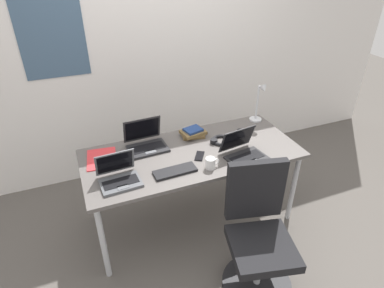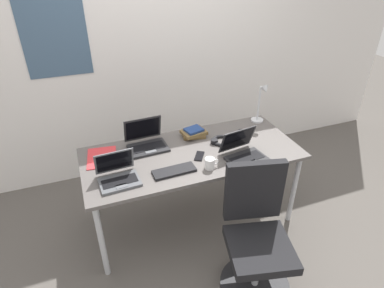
# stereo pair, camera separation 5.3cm
# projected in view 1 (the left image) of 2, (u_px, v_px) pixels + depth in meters

# --- Properties ---
(ground_plane) EXTENTS (12.00, 12.00, 0.00)m
(ground_plane) POSITION_uv_depth(u_px,v_px,m) (192.00, 217.00, 3.12)
(ground_plane) COLOR #56514C
(wall_back) EXTENTS (6.00, 0.13, 2.60)m
(wall_back) POSITION_uv_depth(u_px,v_px,m) (151.00, 51.00, 3.31)
(wall_back) COLOR silver
(wall_back) RESTS_ON ground_plane
(desk) EXTENTS (1.80, 0.80, 0.74)m
(desk) POSITION_uv_depth(u_px,v_px,m) (192.00, 158.00, 2.76)
(desk) COLOR #595451
(desk) RESTS_ON ground_plane
(desk_lamp) EXTENTS (0.12, 0.18, 0.40)m
(desk_lamp) POSITION_uv_depth(u_px,v_px,m) (259.00, 103.00, 3.10)
(desk_lamp) COLOR silver
(desk_lamp) RESTS_ON desk
(laptop_back_right) EXTENTS (0.30, 0.27, 0.21)m
(laptop_back_right) POSITION_uv_depth(u_px,v_px,m) (119.00, 177.00, 2.37)
(laptop_back_right) COLOR #515459
(laptop_back_right) RESTS_ON desk
(laptop_mid_desk) EXTENTS (0.35, 0.33, 0.23)m
(laptop_mid_desk) POSITION_uv_depth(u_px,v_px,m) (244.00, 152.00, 2.65)
(laptop_mid_desk) COLOR #232326
(laptop_mid_desk) RESTS_ON desk
(laptop_near_lamp) EXTENTS (0.34, 0.29, 0.24)m
(laptop_near_lamp) POSITION_uv_depth(u_px,v_px,m) (146.00, 142.00, 2.77)
(laptop_near_lamp) COLOR #232326
(laptop_near_lamp) RESTS_ON desk
(external_keyboard) EXTENTS (0.33, 0.13, 0.02)m
(external_keyboard) POSITION_uv_depth(u_px,v_px,m) (175.00, 171.00, 2.49)
(external_keyboard) COLOR black
(external_keyboard) RESTS_ON desk
(computer_mouse) EXTENTS (0.10, 0.11, 0.03)m
(computer_mouse) POSITION_uv_depth(u_px,v_px,m) (242.00, 131.00, 3.01)
(computer_mouse) COLOR black
(computer_mouse) RESTS_ON desk
(cell_phone) EXTENTS (0.13, 0.15, 0.01)m
(cell_phone) POSITION_uv_depth(u_px,v_px,m) (200.00, 156.00, 2.67)
(cell_phone) COLOR black
(cell_phone) RESTS_ON desk
(headphones) EXTENTS (0.21, 0.18, 0.04)m
(headphones) POSITION_uv_depth(u_px,v_px,m) (222.00, 140.00, 2.87)
(headphones) COLOR black
(headphones) RESTS_ON desk
(book_stack) EXTENTS (0.23, 0.19, 0.08)m
(book_stack) POSITION_uv_depth(u_px,v_px,m) (193.00, 133.00, 2.94)
(book_stack) COLOR brown
(book_stack) RESTS_ON desk
(paper_folder_front_right) EXTENTS (0.27, 0.34, 0.01)m
(paper_folder_front_right) POSITION_uv_depth(u_px,v_px,m) (102.00, 159.00, 2.64)
(paper_folder_front_right) COLOR red
(paper_folder_front_right) RESTS_ON desk
(coffee_mug) EXTENTS (0.11, 0.08, 0.09)m
(coffee_mug) POSITION_uv_depth(u_px,v_px,m) (211.00, 163.00, 2.52)
(coffee_mug) COLOR white
(coffee_mug) RESTS_ON desk
(office_chair) EXTENTS (0.53, 0.59, 0.97)m
(office_chair) POSITION_uv_depth(u_px,v_px,m) (258.00, 240.00, 2.36)
(office_chair) COLOR black
(office_chair) RESTS_ON ground_plane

